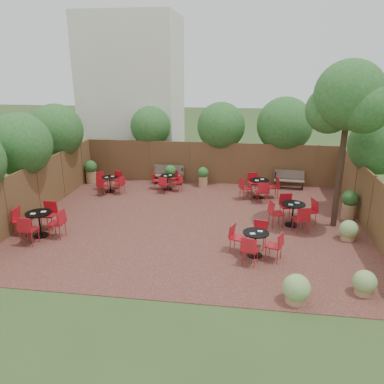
# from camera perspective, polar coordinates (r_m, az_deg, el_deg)

# --- Properties ---
(ground) EXTENTS (80.00, 80.00, 0.00)m
(ground) POSITION_cam_1_polar(r_m,az_deg,el_deg) (14.01, 0.43, -4.56)
(ground) COLOR #354F23
(ground) RESTS_ON ground
(courtyard_paving) EXTENTS (12.00, 10.00, 0.02)m
(courtyard_paving) POSITION_cam_1_polar(r_m,az_deg,el_deg) (14.00, 0.43, -4.52)
(courtyard_paving) COLOR #351915
(courtyard_paving) RESTS_ON ground
(fence_back) EXTENTS (12.00, 0.08, 2.00)m
(fence_back) POSITION_cam_1_polar(r_m,az_deg,el_deg) (18.42, 2.54, 4.35)
(fence_back) COLOR brown
(fence_back) RESTS_ON ground
(fence_left) EXTENTS (0.08, 10.00, 2.00)m
(fence_left) POSITION_cam_1_polar(r_m,az_deg,el_deg) (15.59, -21.98, 0.38)
(fence_left) COLOR brown
(fence_left) RESTS_ON ground
(fence_right) EXTENTS (0.08, 10.00, 2.00)m
(fence_right) POSITION_cam_1_polar(r_m,az_deg,el_deg) (14.20, 25.21, -1.75)
(fence_right) COLOR brown
(fence_right) RESTS_ON ground
(neighbour_building) EXTENTS (5.00, 4.00, 8.00)m
(neighbour_building) POSITION_cam_1_polar(r_m,az_deg,el_deg) (21.75, -8.77, 14.33)
(neighbour_building) COLOR silver
(neighbour_building) RESTS_ON ground
(overhang_foliage) EXTENTS (15.52, 10.72, 2.62)m
(overhang_foliage) POSITION_cam_1_polar(r_m,az_deg,el_deg) (16.26, -3.37, 8.58)
(overhang_foliage) COLOR #1F531B
(overhang_foliage) RESTS_ON ground
(courtyard_tree) EXTENTS (2.51, 2.41, 5.67)m
(courtyard_tree) POSITION_cam_1_polar(r_m,az_deg,el_deg) (13.58, 22.34, 12.41)
(courtyard_tree) COLOR black
(courtyard_tree) RESTS_ON courtyard_paving
(park_bench_left) EXTENTS (1.43, 0.47, 0.88)m
(park_bench_left) POSITION_cam_1_polar(r_m,az_deg,el_deg) (18.47, -3.51, 2.68)
(park_bench_left) COLOR brown
(park_bench_left) RESTS_ON courtyard_paving
(park_bench_right) EXTENTS (1.39, 0.57, 0.84)m
(park_bench_right) POSITION_cam_1_polar(r_m,az_deg,el_deg) (18.22, 14.28, 1.85)
(park_bench_right) COLOR brown
(park_bench_right) RESTS_ON courtyard_paving
(bistro_tables) EXTENTS (10.16, 7.44, 0.96)m
(bistro_tables) POSITION_cam_1_polar(r_m,az_deg,el_deg) (14.43, -0.30, -1.82)
(bistro_tables) COLOR black
(bistro_tables) RESTS_ON courtyard_paving
(planters) EXTENTS (11.86, 3.74, 1.11)m
(planters) POSITION_cam_1_polar(r_m,az_deg,el_deg) (17.00, 0.28, 1.71)
(planters) COLOR #966F4B
(planters) RESTS_ON courtyard_paving
(low_shrubs) EXTENTS (2.74, 4.47, 0.72)m
(low_shrubs) POSITION_cam_1_polar(r_m,az_deg,el_deg) (11.14, 20.39, -10.20)
(low_shrubs) COLOR #966F4B
(low_shrubs) RESTS_ON courtyard_paving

